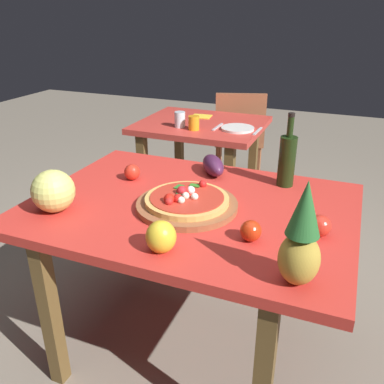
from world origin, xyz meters
name	(u,v)px	position (x,y,z in m)	size (l,w,h in m)	color
ground_plane	(191,337)	(0.00, 0.00, 0.00)	(10.00, 10.00, 0.00)	gray
display_table	(191,221)	(0.00, 0.00, 0.65)	(1.32, 0.97, 0.73)	brown
background_table	(201,139)	(-0.43, 1.24, 0.60)	(0.86, 0.73, 0.73)	brown
dining_chair	(239,135)	(-0.31, 1.83, 0.48)	(0.50, 0.50, 0.85)	#945434
pizza_board	(187,205)	(0.00, -0.04, 0.74)	(0.41, 0.41, 0.03)	#945434
pizza	(187,199)	(0.00, -0.04, 0.77)	(0.34, 0.34, 0.06)	#E0A956
wine_bottle	(287,159)	(0.32, 0.35, 0.85)	(0.08, 0.08, 0.33)	black
pineapple_left	(301,240)	(0.49, -0.37, 0.87)	(0.12, 0.12, 0.33)	#B29236
melon	(53,191)	(-0.48, -0.26, 0.81)	(0.17, 0.17, 0.17)	#DADC70
bell_pepper	(161,237)	(0.04, -0.36, 0.78)	(0.10, 0.10, 0.11)	yellow
eggplant	(213,165)	(-0.03, 0.35, 0.77)	(0.20, 0.09, 0.09)	#4B2143
tomato_beside_pepper	(132,172)	(-0.36, 0.14, 0.76)	(0.07, 0.07, 0.07)	red
tomato_near_board	(320,226)	(0.52, -0.07, 0.77)	(0.08, 0.08, 0.08)	red
tomato_at_corner	(251,231)	(0.30, -0.19, 0.76)	(0.08, 0.08, 0.08)	red
drinking_glass_juice	(194,123)	(-0.40, 1.04, 0.77)	(0.07, 0.07, 0.09)	orange
drinking_glass_water	(180,120)	(-0.52, 1.07, 0.78)	(0.07, 0.07, 0.10)	silver
dinner_plate	(238,128)	(-0.14, 1.16, 0.73)	(0.22, 0.22, 0.02)	white
fork_utensil	(218,127)	(-0.28, 1.16, 0.73)	(0.02, 0.18, 0.01)	silver
knife_utensil	(258,131)	(0.00, 1.16, 0.73)	(0.02, 0.18, 0.01)	silver
napkin_folded	(201,116)	(-0.48, 1.39, 0.73)	(0.14, 0.12, 0.01)	yellow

